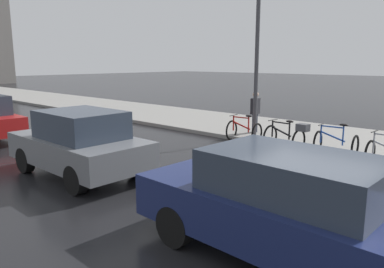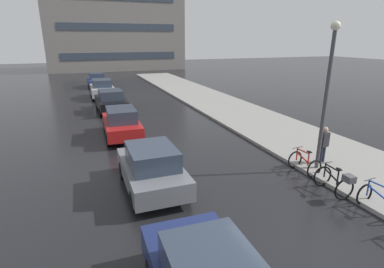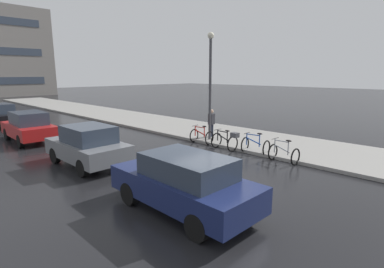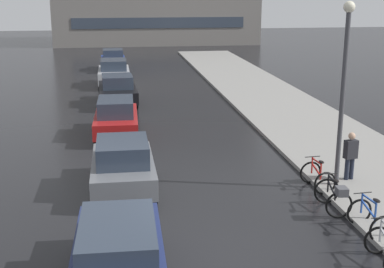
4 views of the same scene
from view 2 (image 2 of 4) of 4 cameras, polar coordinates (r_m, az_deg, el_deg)
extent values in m
plane|color=black|center=(7.97, 19.43, -22.62)|extent=(140.00, 140.00, 0.00)
cube|color=gray|center=(18.43, 14.33, 1.47)|extent=(4.80, 60.00, 0.14)
torus|color=black|center=(11.05, 29.97, -9.92)|extent=(0.71, 0.12, 0.71)
cube|color=#234CA8|center=(10.90, 30.53, -8.82)|extent=(0.04, 0.04, 0.54)
cube|color=#234CA8|center=(10.65, 32.15, -8.22)|extent=(0.09, 0.65, 0.04)
cube|color=#234CA8|center=(10.75, 32.02, -9.65)|extent=(0.09, 0.73, 0.26)
cylinder|color=black|center=(10.79, 30.77, -7.44)|extent=(0.50, 0.07, 0.03)
torus|color=black|center=(11.70, 23.58, -7.36)|extent=(0.76, 0.11, 0.75)
torus|color=black|center=(11.03, 26.99, -9.39)|extent=(0.76, 0.11, 0.75)
cube|color=black|center=(11.13, 26.02, -7.45)|extent=(0.04, 0.04, 0.54)
cube|color=black|center=(11.54, 23.99, -6.31)|extent=(0.04, 0.04, 0.53)
cube|color=black|center=(11.25, 25.13, -5.81)|extent=(0.08, 0.62, 0.04)
cube|color=black|center=(11.34, 25.04, -7.16)|extent=(0.08, 0.70, 0.25)
ellipsoid|color=black|center=(11.01, 26.23, -6.03)|extent=(0.16, 0.27, 0.07)
cylinder|color=black|center=(11.44, 24.16, -5.00)|extent=(0.50, 0.06, 0.03)
cube|color=#4C4C51|center=(10.77, 27.75, -7.54)|extent=(0.30, 0.36, 0.22)
torus|color=black|center=(12.89, 19.02, -4.61)|extent=(0.72, 0.12, 0.72)
torus|color=black|center=(12.26, 22.25, -6.15)|extent=(0.72, 0.12, 0.72)
cube|color=red|center=(12.36, 21.30, -4.48)|extent=(0.04, 0.04, 0.54)
cube|color=red|center=(12.75, 19.37, -3.63)|extent=(0.04, 0.04, 0.53)
cube|color=red|center=(12.48, 20.43, -3.09)|extent=(0.09, 0.60, 0.04)
cube|color=red|center=(12.55, 20.38, -4.30)|extent=(0.09, 0.69, 0.25)
ellipsoid|color=black|center=(12.26, 21.46, -3.19)|extent=(0.16, 0.27, 0.07)
cylinder|color=black|center=(12.65, 19.50, -2.44)|extent=(0.50, 0.07, 0.03)
cylinder|color=black|center=(7.37, 6.01, -22.16)|extent=(0.23, 0.64, 0.64)
cube|color=slate|center=(10.53, -7.71, -7.16)|extent=(1.86, 3.84, 0.64)
cube|color=#2D3847|center=(10.14, -7.66, -4.20)|extent=(1.52, 2.01, 0.65)
cylinder|color=black|center=(11.61, -13.01, -6.77)|extent=(0.22, 0.64, 0.64)
cylinder|color=black|center=(11.90, -5.10, -5.75)|extent=(0.22, 0.64, 0.64)
cylinder|color=black|center=(9.50, -10.89, -12.40)|extent=(0.22, 0.64, 0.64)
cylinder|color=black|center=(9.85, -1.25, -10.90)|extent=(0.22, 0.64, 0.64)
cube|color=#AD1919|center=(16.35, -13.24, 1.56)|extent=(1.84, 4.04, 0.63)
cube|color=#2D3847|center=(16.03, -13.33, 3.61)|extent=(1.48, 2.13, 0.66)
cylinder|color=black|center=(17.57, -16.10, 1.39)|extent=(0.24, 0.65, 0.64)
cylinder|color=black|center=(17.70, -11.14, 1.87)|extent=(0.24, 0.65, 0.64)
cylinder|color=black|center=(15.20, -15.51, -1.07)|extent=(0.24, 0.65, 0.64)
cylinder|color=black|center=(15.35, -9.80, -0.49)|extent=(0.24, 0.65, 0.64)
cube|color=black|center=(22.53, -15.17, 5.76)|extent=(2.05, 4.21, 0.62)
cube|color=#2D3847|center=(22.25, -15.24, 7.25)|extent=(1.63, 1.94, 0.63)
cylinder|color=black|center=(23.76, -17.59, 5.38)|extent=(0.24, 0.65, 0.64)
cylinder|color=black|center=(23.95, -13.52, 5.81)|extent=(0.24, 0.65, 0.64)
cylinder|color=black|center=(21.25, -16.89, 4.07)|extent=(0.24, 0.65, 0.64)
cylinder|color=black|center=(21.47, -12.37, 4.56)|extent=(0.24, 0.65, 0.64)
cube|color=#B2B5BA|center=(28.01, -16.73, 7.97)|extent=(1.91, 3.96, 0.73)
cube|color=#2D3847|center=(27.75, -16.82, 9.29)|extent=(1.57, 2.11, 0.62)
cylinder|color=black|center=(29.23, -18.53, 7.46)|extent=(0.22, 0.64, 0.64)
cylinder|color=black|center=(29.34, -15.18, 7.79)|extent=(0.22, 0.64, 0.64)
cylinder|color=black|center=(26.82, -18.28, 6.64)|extent=(0.22, 0.64, 0.64)
cylinder|color=black|center=(26.93, -14.64, 6.99)|extent=(0.22, 0.64, 0.64)
cube|color=navy|center=(34.63, -17.66, 9.50)|extent=(1.85, 3.78, 0.60)
cube|color=#2D3847|center=(34.41, -17.74, 10.50)|extent=(1.49, 1.89, 0.65)
cylinder|color=black|center=(35.77, -19.04, 9.12)|extent=(0.23, 0.64, 0.64)
cylinder|color=black|center=(35.88, -16.51, 9.38)|extent=(0.23, 0.64, 0.64)
cylinder|color=black|center=(33.47, -18.79, 8.62)|extent=(0.23, 0.64, 0.64)
cylinder|color=black|center=(33.59, -16.10, 8.89)|extent=(0.23, 0.64, 0.64)
cylinder|color=#1E2333|center=(13.44, 23.27, -3.93)|extent=(0.14, 0.14, 0.84)
cylinder|color=#1E2333|center=(13.58, 23.70, -3.77)|extent=(0.14, 0.14, 0.84)
cube|color=#232328|center=(13.28, 23.86, -1.00)|extent=(0.44, 0.32, 0.58)
sphere|color=tan|center=(13.16, 24.09, 0.79)|extent=(0.22, 0.22, 0.22)
cylinder|color=#424247|center=(12.27, 23.97, 5.02)|extent=(0.14, 0.14, 5.33)
sphere|color=#F2EACC|center=(12.05, 25.70, 18.08)|extent=(0.33, 0.33, 0.33)
cube|color=gray|center=(55.38, -14.45, 18.96)|extent=(21.86, 9.29, 13.64)
cube|color=#333D4C|center=(50.77, -13.42, 14.26)|extent=(17.92, 0.06, 1.10)
cube|color=#333D4C|center=(50.73, -13.79, 19.18)|extent=(17.92, 0.06, 1.10)
camera|label=1|loc=(3.74, -72.47, -33.57)|focal=35.00mm
camera|label=3|loc=(4.05, -129.88, -32.35)|focal=28.00mm
camera|label=4|loc=(6.49, 142.78, -5.52)|focal=50.00mm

